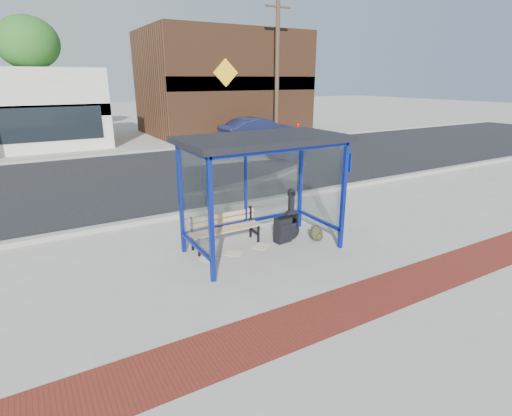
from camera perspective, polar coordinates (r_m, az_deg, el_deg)
ground at (r=8.60m, az=0.98°, el=-5.93°), size 120.00×120.00×0.00m
brick_paver_strip at (r=6.77m, az=12.75°, el=-13.51°), size 60.00×1.00×0.01m
curb_near at (r=11.00m, az=-6.84°, el=-0.29°), size 60.00×0.25×0.12m
street_asphalt at (r=15.67m, az=-14.35°, el=4.59°), size 60.00×10.00×0.00m
curb_far at (r=20.53m, az=-18.42°, el=7.49°), size 60.00×0.25×0.12m
far_sidewalk at (r=22.38m, az=-19.47°, el=8.04°), size 60.00×4.00×0.01m
bus_shelter at (r=8.05m, az=0.79°, el=7.85°), size 3.30×1.80×2.42m
storefront_brown at (r=27.96m, az=-4.77°, el=17.37°), size 10.00×7.08×6.40m
tree_mid at (r=28.81m, az=-29.84°, el=19.71°), size 3.60×3.60×7.03m
tree_right at (r=33.22m, az=-0.17°, el=21.41°), size 3.60×3.60×7.03m
utility_pole_east at (r=24.01m, az=3.04°, el=19.47°), size 1.60×0.24×8.00m
bench at (r=8.67m, az=-4.48°, el=-2.73°), size 1.61×0.41×0.76m
guitar_bag at (r=9.01m, az=4.98°, el=-2.04°), size 0.42×0.14×1.13m
suitcase at (r=8.88m, az=3.86°, el=-3.16°), size 0.38×0.27×0.63m
backpack at (r=9.08m, az=8.70°, el=-3.65°), size 0.31×0.28×0.36m
sign_post at (r=8.89m, az=12.62°, el=2.72°), size 0.14×0.26×2.16m
newspaper_a at (r=8.22m, az=-6.81°, el=-7.25°), size 0.43×0.45×0.01m
newspaper_b at (r=8.74m, az=0.74°, el=-5.52°), size 0.49×0.46×0.01m
newspaper_c at (r=8.42m, az=-3.23°, el=-6.49°), size 0.46×0.46×0.01m
parked_car at (r=22.51m, az=0.37°, el=10.98°), size 4.48×1.69×1.46m
fire_hydrant at (r=25.84m, az=5.98°, el=11.17°), size 0.37×0.25×0.83m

